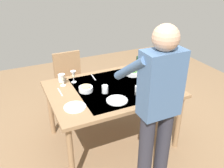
{
  "coord_description": "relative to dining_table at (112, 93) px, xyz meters",
  "views": [
    {
      "loc": [
        1.07,
        2.29,
        2.12
      ],
      "look_at": [
        0.0,
        0.0,
        0.82
      ],
      "focal_mm": 39.01,
      "sensor_mm": 36.0,
      "label": 1
    }
  ],
  "objects": [
    {
      "name": "serving_bowl_pasta",
      "position": [
        -0.46,
        0.23,
        0.11
      ],
      "size": [
        0.3,
        0.3,
        0.07
      ],
      "color": "silver",
      "rests_on": "dining_table"
    },
    {
      "name": "dining_table",
      "position": [
        0.0,
        0.0,
        0.0
      ],
      "size": [
        1.48,
        1.06,
        0.77
      ],
      "color": "#93704C",
      "rests_on": "ground_plane"
    },
    {
      "name": "wine_glass_left",
      "position": [
        0.36,
        -0.33,
        0.18
      ],
      "size": [
        0.07,
        0.07,
        0.15
      ],
      "color": "white",
      "rests_on": "dining_table"
    },
    {
      "name": "person_server",
      "position": [
        -0.08,
        0.79,
        0.27
      ],
      "size": [
        0.42,
        0.61,
        1.69
      ],
      "color": "#2D2D38",
      "rests_on": "ground_plane"
    },
    {
      "name": "side_bowl_salad",
      "position": [
        -0.4,
        -0.21,
        0.11
      ],
      "size": [
        0.18,
        0.18,
        0.07
      ],
      "color": "silver",
      "rests_on": "dining_table"
    },
    {
      "name": "water_cup_far_left",
      "position": [
        -0.59,
        -0.1,
        0.12
      ],
      "size": [
        0.07,
        0.07,
        0.09
      ],
      "primitive_type": "cylinder",
      "color": "silver",
      "rests_on": "dining_table"
    },
    {
      "name": "ground_plane",
      "position": [
        0.0,
        0.0,
        -0.69
      ],
      "size": [
        6.0,
        6.0,
        0.0
      ],
      "primitive_type": "plane",
      "color": "#846647"
    },
    {
      "name": "table_knife",
      "position": [
        0.58,
        -0.15,
        0.07
      ],
      "size": [
        0.02,
        0.2,
        0.0
      ],
      "primitive_type": "cube",
      "rotation": [
        0.0,
        0.0,
        0.01
      ],
      "color": "silver",
      "rests_on": "dining_table"
    },
    {
      "name": "table_fork",
      "position": [
        0.1,
        -0.35,
        0.07
      ],
      "size": [
        0.02,
        0.18,
        0.0
      ],
      "primitive_type": "cube",
      "rotation": [
        0.0,
        0.0,
        -0.06
      ],
      "color": "silver",
      "rests_on": "dining_table"
    },
    {
      "name": "dinner_plate_far",
      "position": [
        0.08,
        0.29,
        0.08
      ],
      "size": [
        0.23,
        0.23,
        0.01
      ],
      "primitive_type": "cylinder",
      "color": "silver",
      "rests_on": "dining_table"
    },
    {
      "name": "dinner_plate_near",
      "position": [
        0.52,
        0.23,
        0.08
      ],
      "size": [
        0.23,
        0.23,
        0.01
      ],
      "primitive_type": "cylinder",
      "color": "silver",
      "rests_on": "dining_table"
    },
    {
      "name": "wine_bottle",
      "position": [
        -0.53,
        -0.3,
        0.18
      ],
      "size": [
        0.07,
        0.07,
        0.3
      ],
      "color": "black",
      "rests_on": "dining_table"
    },
    {
      "name": "side_bowl_bread",
      "position": [
        0.31,
        -0.05,
        0.11
      ],
      "size": [
        0.16,
        0.16,
        0.07
      ],
      "color": "silver",
      "rests_on": "dining_table"
    },
    {
      "name": "water_cup_near_left",
      "position": [
        0.5,
        -0.41,
        0.12
      ],
      "size": [
        0.08,
        0.08,
        0.1
      ],
      "primitive_type": "cylinder",
      "color": "silver",
      "rests_on": "dining_table"
    },
    {
      "name": "wine_glass_right",
      "position": [
        0.51,
        -0.3,
        0.18
      ],
      "size": [
        0.07,
        0.07,
        0.15
      ],
      "color": "white",
      "rests_on": "dining_table"
    },
    {
      "name": "water_cup_near_right",
      "position": [
        -0.2,
        0.26,
        0.12
      ],
      "size": [
        0.07,
        0.07,
        0.1
      ],
      "primitive_type": "cylinder",
      "color": "silver",
      "rests_on": "dining_table"
    },
    {
      "name": "chair_near",
      "position": [
        0.26,
        -0.91,
        -0.16
      ],
      "size": [
        0.4,
        0.4,
        0.91
      ],
      "color": "brown",
      "rests_on": "ground_plane"
    },
    {
      "name": "water_cup_far_right",
      "position": [
        0.12,
        0.07,
        0.12
      ],
      "size": [
        0.07,
        0.07,
        0.09
      ],
      "primitive_type": "cylinder",
      "color": "silver",
      "rests_on": "dining_table"
    }
  ]
}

